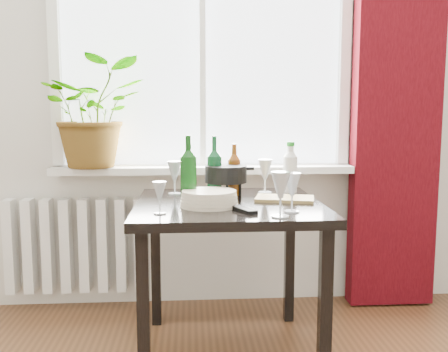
{
  "coord_description": "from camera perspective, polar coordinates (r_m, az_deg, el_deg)",
  "views": [
    {
      "loc": [
        -0.08,
        -0.72,
        1.15
      ],
      "look_at": [
        0.08,
        1.55,
        0.86
      ],
      "focal_mm": 40.0,
      "sensor_mm": 36.0,
      "label": 1
    }
  ],
  "objects": [
    {
      "name": "wineglass_far_right",
      "position": [
        2.09,
        7.79,
        -1.82
      ],
      "size": [
        0.08,
        0.08,
        0.17
      ],
      "primitive_type": null,
      "rotation": [
        0.0,
        0.0,
        0.06
      ],
      "color": "silver",
      "rests_on": "table"
    },
    {
      "name": "table",
      "position": [
        2.33,
        0.52,
        -5.22
      ],
      "size": [
        0.85,
        0.85,
        0.74
      ],
      "color": "black",
      "rests_on": "ground"
    },
    {
      "name": "potted_plant",
      "position": [
        2.89,
        -14.6,
        6.99
      ],
      "size": [
        0.65,
        0.59,
        0.61
      ],
      "primitive_type": "imported",
      "rotation": [
        0.0,
        0.0,
        0.24
      ],
      "color": "#2F6D1D",
      "rests_on": "windowsill"
    },
    {
      "name": "cutting_board",
      "position": [
        2.38,
        6.96,
        -2.57
      ],
      "size": [
        0.31,
        0.23,
        0.01
      ],
      "primitive_type": "cube",
      "rotation": [
        0.0,
        0.0,
        -0.24
      ],
      "color": "olive",
      "rests_on": "table"
    },
    {
      "name": "window",
      "position": [
        2.97,
        -2.5,
        15.93
      ],
      "size": [
        1.72,
        0.08,
        1.62
      ],
      "color": "white",
      "rests_on": "ground"
    },
    {
      "name": "wineglass_back_center",
      "position": [
        2.57,
        4.72,
        0.03
      ],
      "size": [
        0.1,
        0.1,
        0.18
      ],
      "primitive_type": null,
      "rotation": [
        0.0,
        0.0,
        -0.32
      ],
      "color": "silver",
      "rests_on": "table"
    },
    {
      "name": "cleaning_bottle",
      "position": [
        2.61,
        7.56,
        1.01
      ],
      "size": [
        0.09,
        0.09,
        0.26
      ],
      "primitive_type": null,
      "rotation": [
        0.0,
        0.0,
        -0.22
      ],
      "color": "silver",
      "rests_on": "table"
    },
    {
      "name": "wine_bottle_right",
      "position": [
        2.41,
        -1.11,
        1.06
      ],
      "size": [
        0.09,
        0.09,
        0.3
      ],
      "primitive_type": null,
      "rotation": [
        0.0,
        0.0,
        -0.43
      ],
      "color": "#0B3C1C",
      "rests_on": "table"
    },
    {
      "name": "wineglass_back_left",
      "position": [
        2.53,
        -5.68,
        -0.16
      ],
      "size": [
        0.1,
        0.1,
        0.17
      ],
      "primitive_type": null,
      "rotation": [
        0.0,
        0.0,
        -0.41
      ],
      "color": "silver",
      "rests_on": "table"
    },
    {
      "name": "wine_bottle_left",
      "position": [
        2.26,
        -4.08,
        0.79
      ],
      "size": [
        0.08,
        0.08,
        0.32
      ],
      "primitive_type": null,
      "rotation": [
        0.0,
        0.0,
        -0.07
      ],
      "color": "#0B3B0D",
      "rests_on": "table"
    },
    {
      "name": "fondue_pot",
      "position": [
        2.42,
        0.21,
        -0.65
      ],
      "size": [
        0.28,
        0.26,
        0.16
      ],
      "primitive_type": null,
      "rotation": [
        0.0,
        0.0,
        -0.29
      ],
      "color": "black",
      "rests_on": "table"
    },
    {
      "name": "curtain",
      "position": [
        3.08,
        19.19,
        9.55
      ],
      "size": [
        0.5,
        0.12,
        2.56
      ],
      "color": "#340409",
      "rests_on": "ground"
    },
    {
      "name": "wineglass_front_right",
      "position": [
        1.98,
        6.48,
        -2.05
      ],
      "size": [
        0.1,
        0.1,
        0.19
      ],
      "primitive_type": null,
      "rotation": [
        0.0,
        0.0,
        0.41
      ],
      "color": "silver",
      "rests_on": "table"
    },
    {
      "name": "windowsill",
      "position": [
        2.89,
        -2.38,
        0.76
      ],
      "size": [
        1.72,
        0.2,
        0.04
      ],
      "color": "white",
      "rests_on": "ground"
    },
    {
      "name": "plate_stack",
      "position": [
        2.2,
        -1.71,
        -2.6
      ],
      "size": [
        0.33,
        0.33,
        0.07
      ],
      "primitive_type": "cylinder",
      "rotation": [
        0.0,
        0.0,
        -0.33
      ],
      "color": "beige",
      "rests_on": "table"
    },
    {
      "name": "wineglass_front_left",
      "position": [
        2.05,
        -7.37,
        -2.44
      ],
      "size": [
        0.06,
        0.06,
        0.14
      ],
      "primitive_type": null,
      "rotation": [
        0.0,
        0.0,
        -0.07
      ],
      "color": "silver",
      "rests_on": "table"
    },
    {
      "name": "bottle_amber",
      "position": [
        2.48,
        1.17,
        0.79
      ],
      "size": [
        0.06,
        0.06,
        0.26
      ],
      "primitive_type": null,
      "rotation": [
        0.0,
        0.0,
        0.0
      ],
      "color": "#69320B",
      "rests_on": "table"
    },
    {
      "name": "tv_remote",
      "position": [
        2.09,
        2.31,
        -3.87
      ],
      "size": [
        0.1,
        0.16,
        0.02
      ],
      "primitive_type": "cube",
      "rotation": [
        0.0,
        0.0,
        0.42
      ],
      "color": "black",
      "rests_on": "table"
    },
    {
      "name": "radiator",
      "position": [
        3.07,
        -16.59,
        -7.58
      ],
      "size": [
        0.8,
        0.1,
        0.55
      ],
      "color": "white",
      "rests_on": "ground"
    }
  ]
}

